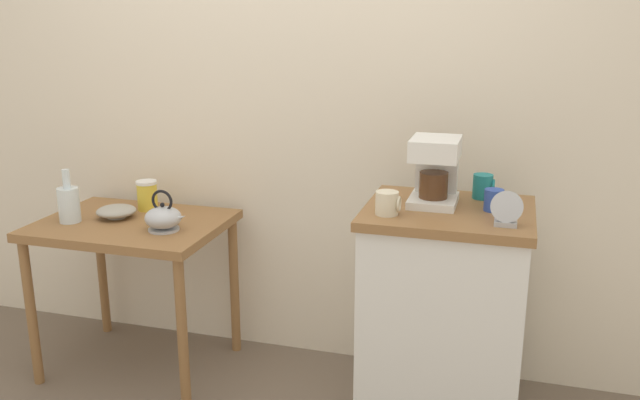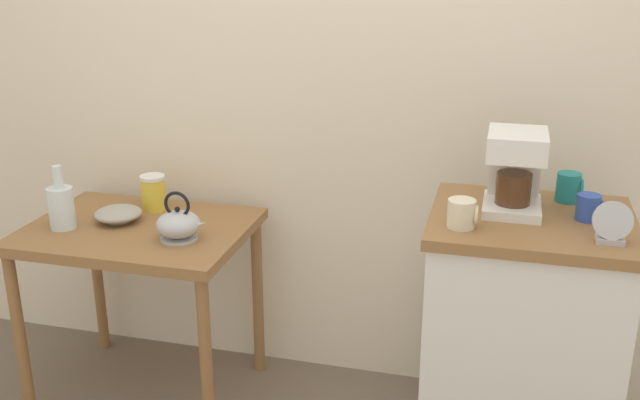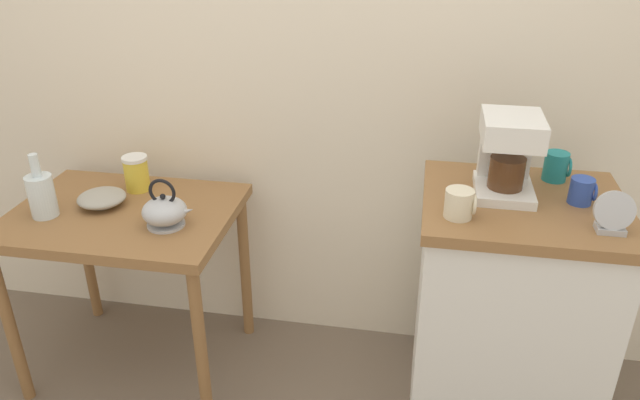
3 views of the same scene
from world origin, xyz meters
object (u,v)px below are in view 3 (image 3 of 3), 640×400
at_px(bowl_stoneware, 102,198).
at_px(teakettle, 165,211).
at_px(mug_blue, 582,191).
at_px(mug_small_cream, 460,204).
at_px(glass_carafe_vase, 41,194).
at_px(coffee_maker, 508,150).
at_px(table_clock, 613,215).
at_px(canister_enamel, 136,173).
at_px(mug_dark_teal, 556,166).

height_order(bowl_stoneware, teakettle, teakettle).
xyz_separation_m(mug_blue, mug_small_cream, (-0.37, -0.16, 0.00)).
bearing_deg(glass_carafe_vase, mug_blue, 1.55).
distance_m(glass_carafe_vase, mug_blue, 1.83).
xyz_separation_m(coffee_maker, mug_small_cream, (-0.14, -0.20, -0.10)).
bearing_deg(table_clock, mug_small_cream, 177.67).
relative_size(coffee_maker, table_clock, 2.11).
bearing_deg(teakettle, mug_small_cream, -6.57).
bearing_deg(canister_enamel, teakettle, -48.86).
relative_size(mug_small_cream, table_clock, 0.74).
xyz_separation_m(bowl_stoneware, mug_dark_teal, (1.61, 0.11, 0.21)).
distance_m(canister_enamel, mug_dark_teal, 1.55).
relative_size(glass_carafe_vase, coffee_maker, 0.92).
bearing_deg(coffee_maker, canister_enamel, 172.84).
distance_m(canister_enamel, mug_small_cream, 1.28).
relative_size(canister_enamel, coffee_maker, 0.54).
height_order(bowl_stoneware, coffee_maker, coffee_maker).
xyz_separation_m(mug_small_cream, table_clock, (0.42, -0.02, 0.01)).
xyz_separation_m(bowl_stoneware, coffee_maker, (1.43, -0.02, 0.30)).
height_order(canister_enamel, mug_small_cream, mug_small_cream).
bearing_deg(mug_blue, table_clock, -75.14).
bearing_deg(mug_blue, glass_carafe_vase, -178.45).
relative_size(bowl_stoneware, mug_blue, 2.16).
distance_m(glass_carafe_vase, table_clock, 1.88).
height_order(coffee_maker, table_clock, coffee_maker).
relative_size(glass_carafe_vase, mug_dark_teal, 2.47).
distance_m(glass_carafe_vase, mug_dark_teal, 1.80).
bearing_deg(mug_blue, bowl_stoneware, 177.93).
height_order(canister_enamel, mug_dark_teal, mug_dark_teal).
xyz_separation_m(teakettle, glass_carafe_vase, (-0.46, -0.00, 0.03)).
bearing_deg(glass_carafe_vase, bowl_stoneware, 33.43).
distance_m(bowl_stoneware, teakettle, 0.32).
relative_size(mug_blue, table_clock, 0.67).
bearing_deg(mug_blue, mug_dark_teal, 106.60).
bearing_deg(coffee_maker, mug_blue, -11.10).
distance_m(bowl_stoneware, coffee_maker, 1.46).
relative_size(teakettle, coffee_maker, 0.74).
bearing_deg(mug_small_cream, mug_dark_teal, 45.15).
distance_m(canister_enamel, coffee_maker, 1.40).
bearing_deg(teakettle, table_clock, -5.31).
xyz_separation_m(canister_enamel, mug_dark_teal, (1.54, -0.05, 0.17)).
xyz_separation_m(teakettle, mug_blue, (1.36, 0.05, 0.17)).
distance_m(canister_enamel, mug_blue, 1.61).
height_order(bowl_stoneware, canister_enamel, canister_enamel).
height_order(canister_enamel, mug_blue, mug_blue).
relative_size(glass_carafe_vase, table_clock, 1.95).
bearing_deg(teakettle, bowl_stoneware, 160.62).
bearing_deg(table_clock, bowl_stoneware, 172.13).
distance_m(teakettle, mug_blue, 1.37).
xyz_separation_m(canister_enamel, table_clock, (1.64, -0.39, 0.17)).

